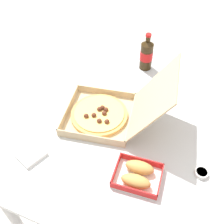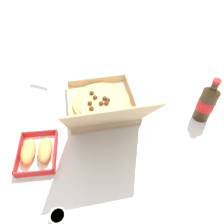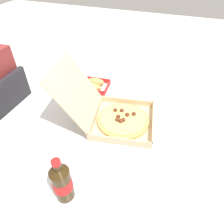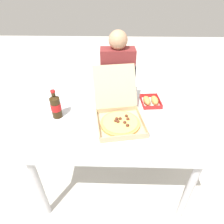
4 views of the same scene
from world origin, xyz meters
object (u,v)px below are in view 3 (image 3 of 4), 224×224
at_px(pizza_box_open, 115,115).
at_px(dipping_sauce_cup, 54,89).
at_px(paper_menu, 16,151).
at_px(chair, 6,118).
at_px(napkin_pile, 166,95).
at_px(cola_bottle, 62,182).
at_px(bread_side_box, 94,85).

xyz_separation_m(pizza_box_open, dipping_sauce_cup, (0.14, 0.48, -0.03)).
bearing_deg(paper_menu, chair, 46.62).
bearing_deg(napkin_pile, cola_bottle, 161.00).
bearing_deg(cola_bottle, bread_side_box, 15.12).
distance_m(pizza_box_open, dipping_sauce_cup, 0.50).
relative_size(paper_menu, dipping_sauce_cup, 3.75).
xyz_separation_m(bread_side_box, paper_menu, (-0.61, 0.14, -0.02)).
xyz_separation_m(bread_side_box, cola_bottle, (-0.72, -0.20, 0.07)).
distance_m(bread_side_box, napkin_pile, 0.47).
height_order(cola_bottle, dipping_sauce_cup, cola_bottle).
bearing_deg(chair, paper_menu, -126.31).
height_order(chair, paper_menu, chair).
relative_size(pizza_box_open, dipping_sauce_cup, 9.77).
xyz_separation_m(cola_bottle, dipping_sauce_cup, (0.61, 0.43, -0.08)).
xyz_separation_m(chair, paper_menu, (-0.34, -0.46, 0.23)).
bearing_deg(chair, pizza_box_open, -89.00).
distance_m(pizza_box_open, cola_bottle, 0.47).
relative_size(cola_bottle, dipping_sauce_cup, 4.00).
height_order(paper_menu, napkin_pile, napkin_pile).
xyz_separation_m(chair, bread_side_box, (0.28, -0.60, 0.26)).
bearing_deg(dipping_sauce_cup, paper_menu, -168.61).
relative_size(bread_side_box, napkin_pile, 1.84).
bearing_deg(dipping_sauce_cup, chair, 113.48).
height_order(pizza_box_open, paper_menu, pizza_box_open).
distance_m(chair, bread_side_box, 0.71).
relative_size(chair, bread_side_box, 4.10).
distance_m(cola_bottle, paper_menu, 0.36).
distance_m(chair, pizza_box_open, 0.88).
relative_size(chair, paper_menu, 3.95).
height_order(bread_side_box, dipping_sauce_cup, bread_side_box).
distance_m(bread_side_box, cola_bottle, 0.75).
height_order(chair, bread_side_box, chair).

